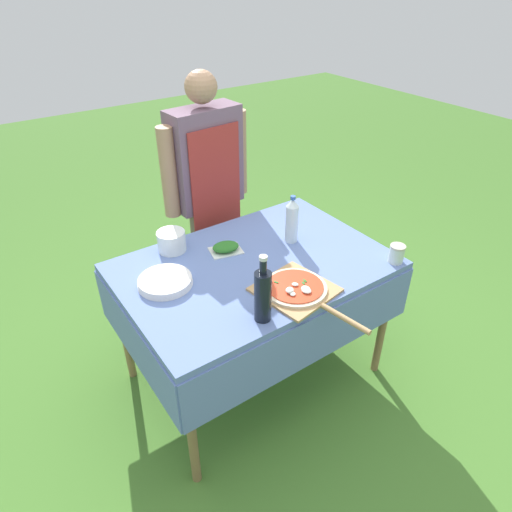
# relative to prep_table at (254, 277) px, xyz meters

# --- Properties ---
(ground_plane) EXTENTS (12.00, 12.00, 0.00)m
(ground_plane) POSITION_rel_prep_table_xyz_m (0.00, 0.00, -0.68)
(ground_plane) COLOR #477A2D
(prep_table) EXTENTS (1.32, 0.90, 0.76)m
(prep_table) POSITION_rel_prep_table_xyz_m (0.00, 0.00, 0.00)
(prep_table) COLOR #607AB7
(prep_table) RESTS_ON ground
(person_cook) EXTENTS (0.58, 0.22, 1.54)m
(person_cook) POSITION_rel_prep_table_xyz_m (0.14, 0.69, 0.23)
(person_cook) COLOR #70604C
(person_cook) RESTS_ON ground
(pizza_on_peel) EXTENTS (0.36, 0.58, 0.05)m
(pizza_on_peel) POSITION_rel_prep_table_xyz_m (0.03, -0.30, 0.10)
(pizza_on_peel) COLOR tan
(pizza_on_peel) RESTS_ON prep_table
(oil_bottle) EXTENTS (0.07, 0.07, 0.31)m
(oil_bottle) POSITION_rel_prep_table_xyz_m (-0.20, -0.36, 0.20)
(oil_bottle) COLOR black
(oil_bottle) RESTS_ON prep_table
(water_bottle) EXTENTS (0.07, 0.07, 0.26)m
(water_bottle) POSITION_rel_prep_table_xyz_m (0.28, 0.07, 0.20)
(water_bottle) COLOR silver
(water_bottle) RESTS_ON prep_table
(herb_container) EXTENTS (0.18, 0.15, 0.05)m
(herb_container) POSITION_rel_prep_table_xyz_m (-0.06, 0.18, 0.10)
(herb_container) COLOR silver
(herb_container) RESTS_ON prep_table
(mixing_tub) EXTENTS (0.14, 0.14, 0.11)m
(mixing_tub) POSITION_rel_prep_table_xyz_m (-0.27, 0.34, 0.13)
(mixing_tub) COLOR silver
(mixing_tub) RESTS_ON prep_table
(plate_stack) EXTENTS (0.25, 0.25, 0.03)m
(plate_stack) POSITION_rel_prep_table_xyz_m (-0.43, 0.09, 0.10)
(plate_stack) COLOR white
(plate_stack) RESTS_ON prep_table
(sauce_jar) EXTENTS (0.08, 0.08, 0.09)m
(sauce_jar) POSITION_rel_prep_table_xyz_m (0.58, -0.39, 0.12)
(sauce_jar) COLOR silver
(sauce_jar) RESTS_ON prep_table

